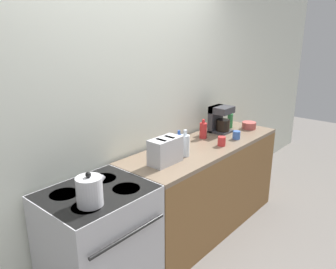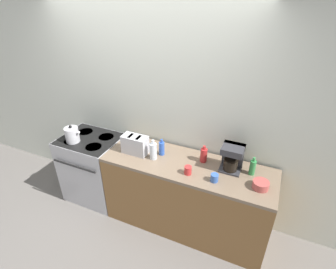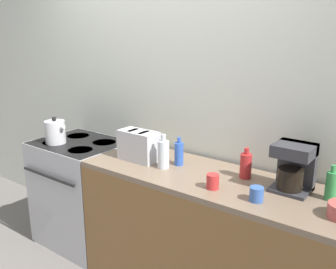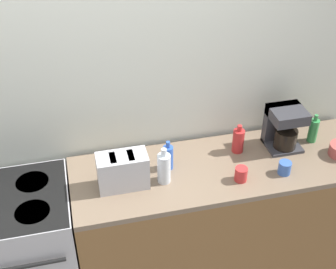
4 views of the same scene
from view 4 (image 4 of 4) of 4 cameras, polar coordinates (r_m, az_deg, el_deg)
wall_back at (r=2.85m, az=-7.91°, el=4.81°), size 8.00×0.05×2.60m
stove at (r=3.13m, az=-17.93°, el=-13.57°), size 0.73×0.64×0.91m
counter_block at (r=3.22m, az=6.18°, el=-10.05°), size 1.87×0.61×0.91m
toaster at (r=2.70m, az=-5.54°, el=-4.43°), size 0.29×0.15×0.22m
coffee_maker at (r=3.06m, az=13.95°, el=1.02°), size 0.22×0.21×0.28m
bottle_red at (r=2.99m, az=8.56°, el=-0.72°), size 0.07×0.07×0.20m
bottle_blue at (r=2.82m, az=0.01°, el=-2.79°), size 0.06×0.06×0.20m
bottle_green at (r=3.19m, az=17.29°, el=0.51°), size 0.06×0.06×0.20m
bottle_clear at (r=2.72m, az=-0.49°, el=-4.09°), size 0.08×0.08×0.24m
cup_red at (r=2.79m, az=8.89°, el=-4.79°), size 0.08×0.08×0.09m
cup_blue at (r=2.90m, az=14.03°, el=-3.95°), size 0.08×0.08×0.08m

